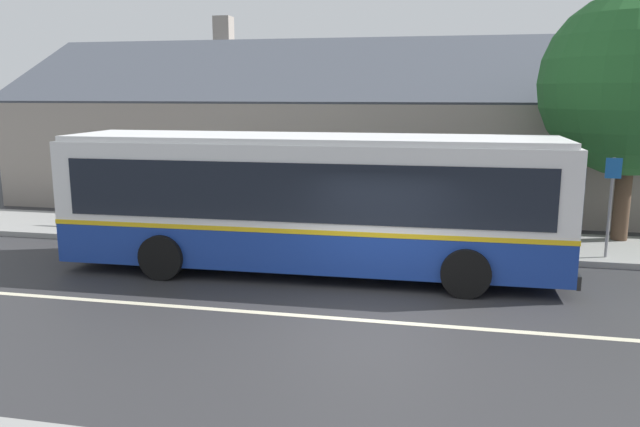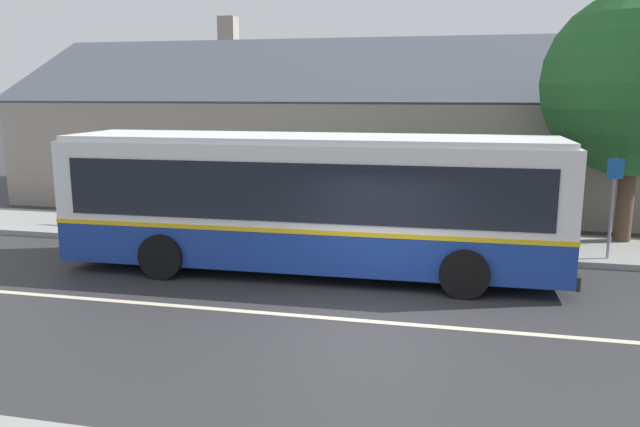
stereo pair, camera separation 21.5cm
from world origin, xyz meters
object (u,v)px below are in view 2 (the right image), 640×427
transit_bus (310,199)px  bench_down_street (237,221)px  street_tree_primary (633,89)px  bus_stop_sign (613,197)px  bench_by_building (106,210)px

transit_bus → bench_down_street: transit_bus is taller
transit_bus → street_tree_primary: size_ratio=1.70×
street_tree_primary → bus_stop_sign: (-0.70, -2.08, -2.48)m
bus_stop_sign → bench_down_street: bearing=178.4°
bench_by_building → bus_stop_sign: bus_stop_sign is taller
street_tree_primary → transit_bus: bearing=-150.9°
transit_bus → bus_stop_sign: 7.11m
bench_by_building → street_tree_primary: (14.54, 1.13, 3.55)m
bench_by_building → street_tree_primary: 15.01m
bench_by_building → bus_stop_sign: bearing=-3.9°
transit_bus → bench_down_street: 3.71m
bench_by_building → transit_bus: bearing=-23.4°
transit_bus → bus_stop_sign: (6.80, 2.09, -0.03)m
transit_bus → bench_down_street: bearing=138.2°
bench_down_street → bus_stop_sign: 9.50m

